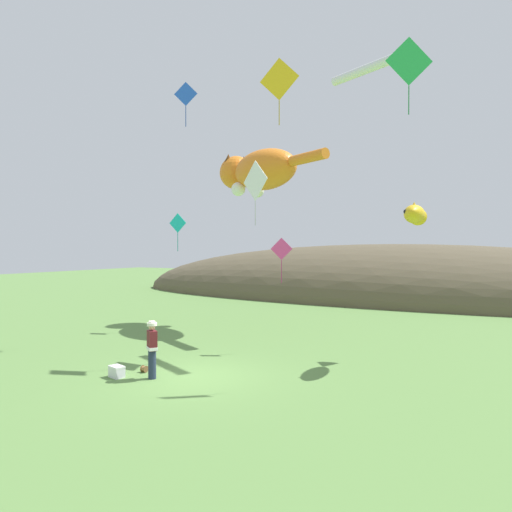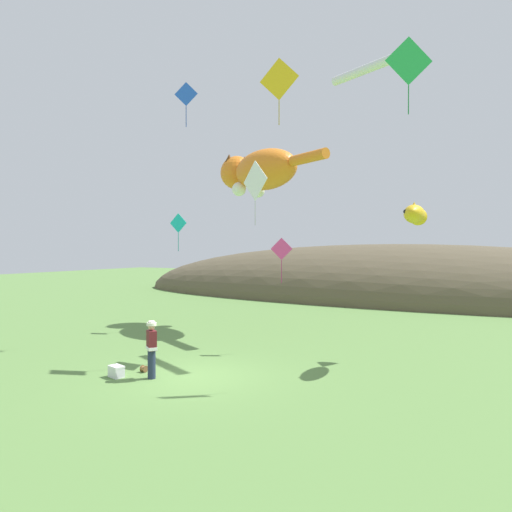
{
  "view_description": "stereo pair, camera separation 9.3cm",
  "coord_description": "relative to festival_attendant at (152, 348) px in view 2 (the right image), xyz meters",
  "views": [
    {
      "loc": [
        8.65,
        -11.33,
        4.01
      ],
      "look_at": [
        0.0,
        4.0,
        3.71
      ],
      "focal_mm": 32.0,
      "sensor_mm": 36.0,
      "label": 1
    },
    {
      "loc": [
        8.73,
        -11.29,
        4.01
      ],
      "look_at": [
        0.0,
        4.0,
        3.71
      ],
      "focal_mm": 32.0,
      "sensor_mm": 36.0,
      "label": 2
    }
  ],
  "objects": [
    {
      "name": "ground_plane",
      "position": [
        0.97,
        0.77,
        -0.95
      ],
      "size": [
        120.0,
        120.0,
        0.0
      ],
      "primitive_type": "plane",
      "color": "#5B8442"
    },
    {
      "name": "distant_hill_ridge",
      "position": [
        3.37,
        26.4,
        -0.95
      ],
      "size": [
        52.59,
        16.09,
        8.71
      ],
      "color": "brown",
      "rests_on": "ground"
    },
    {
      "name": "festival_attendant",
      "position": [
        0.0,
        0.0,
        0.0
      ],
      "size": [
        0.49,
        0.45,
        1.77
      ],
      "color": "#232D47",
      "rests_on": "ground"
    },
    {
      "name": "kite_spool",
      "position": [
        -0.72,
        0.42,
        -0.84
      ],
      "size": [
        0.16,
        0.22,
        0.22
      ],
      "color": "olive",
      "rests_on": "ground"
    },
    {
      "name": "picnic_cooler",
      "position": [
        -1.05,
        -0.44,
        -0.77
      ],
      "size": [
        0.55,
        0.43,
        0.36
      ],
      "color": "white",
      "rests_on": "ground"
    },
    {
      "name": "kite_giant_cat",
      "position": [
        -1.85,
        9.99,
        7.01
      ],
      "size": [
        7.36,
        4.08,
        2.4
      ],
      "color": "orange"
    },
    {
      "name": "kite_fish_windsock",
      "position": [
        6.66,
        5.91,
        4.22
      ],
      "size": [
        0.87,
        2.43,
        0.73
      ],
      "color": "gold"
    },
    {
      "name": "kite_tube_streamer",
      "position": [
        4.52,
        7.12,
        10.03
      ],
      "size": [
        3.02,
        1.59,
        0.44
      ],
      "color": "white"
    },
    {
      "name": "kite_diamond_gold",
      "position": [
        2.17,
        4.36,
        9.19
      ],
      "size": [
        1.53,
        0.15,
        2.44
      ],
      "color": "yellow"
    },
    {
      "name": "kite_diamond_green",
      "position": [
        6.77,
        4.14,
        8.84
      ],
      "size": [
        1.28,
        0.82,
        2.4
      ],
      "color": "green"
    },
    {
      "name": "kite_diamond_blue",
      "position": [
        -2.73,
        5.16,
        9.69
      ],
      "size": [
        0.95,
        0.42,
        1.93
      ],
      "color": "blue"
    },
    {
      "name": "kite_diamond_white",
      "position": [
        1.37,
        4.01,
        5.52
      ],
      "size": [
        1.35,
        0.63,
        2.38
      ],
      "color": "white"
    },
    {
      "name": "kite_diamond_pink",
      "position": [
        1.78,
        5.37,
        3.0
      ],
      "size": [
        0.83,
        0.27,
        1.77
      ],
      "color": "#E53F8C"
    },
    {
      "name": "kite_diamond_teal",
      "position": [
        -4.69,
        7.0,
        4.27
      ],
      "size": [
        0.96,
        0.11,
        1.86
      ],
      "color": "#19BFBF"
    }
  ]
}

